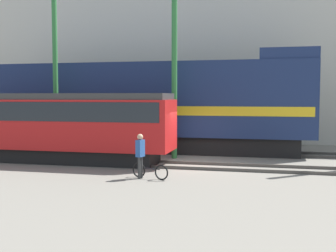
{
  "coord_description": "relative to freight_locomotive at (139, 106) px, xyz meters",
  "views": [
    {
      "loc": [
        3.69,
        -19.93,
        3.28
      ],
      "look_at": [
        -0.99,
        -0.03,
        1.8
      ],
      "focal_mm": 45.0,
      "sensor_mm": 36.0,
      "label": 1
    }
  ],
  "objects": [
    {
      "name": "freight_locomotive",
      "position": [
        0.0,
        0.0,
        0.0
      ],
      "size": [
        20.15,
        3.04,
        5.76
      ],
      "color": "black",
      "rests_on": "ground"
    },
    {
      "name": "ground_plane",
      "position": [
        3.66,
        -3.93,
        -2.69
      ],
      "size": [
        120.0,
        120.0,
        0.0
      ],
      "primitive_type": "plane",
      "color": "slate"
    },
    {
      "name": "track_far",
      "position": [
        3.66,
        0.0,
        -2.62
      ],
      "size": [
        60.0,
        1.51,
        0.14
      ],
      "color": "#47423D",
      "rests_on": "ground"
    },
    {
      "name": "utility_pole_center",
      "position": [
        2.67,
        -2.48,
        2.12
      ],
      "size": [
        0.29,
        0.29,
        9.64
      ],
      "color": "#2D7238",
      "rests_on": "ground"
    },
    {
      "name": "bicycle",
      "position": [
        2.91,
        -8.05,
        -2.39
      ],
      "size": [
        1.6,
        0.63,
        0.66
      ],
      "color": "black",
      "rests_on": "ground"
    },
    {
      "name": "person",
      "position": [
        2.52,
        -8.08,
        -1.61
      ],
      "size": [
        0.31,
        0.41,
        1.78
      ],
      "color": "#333333",
      "rests_on": "ground"
    },
    {
      "name": "building_backdrop",
      "position": [
        3.66,
        8.42,
        4.02
      ],
      "size": [
        42.9,
        6.0,
        13.43
      ],
      "color": "beige",
      "rests_on": "ground"
    },
    {
      "name": "utility_pole_left",
      "position": [
        -4.08,
        -2.48,
        1.85
      ],
      "size": [
        0.28,
        0.28,
        9.09
      ],
      "color": "#2D7238",
      "rests_on": "ground"
    },
    {
      "name": "track_near",
      "position": [
        3.66,
        -4.96,
        -2.62
      ],
      "size": [
        60.0,
        1.5,
        0.14
      ],
      "color": "#47423D",
      "rests_on": "ground"
    },
    {
      "name": "streetcar",
      "position": [
        -3.34,
        -4.96,
        -0.76
      ],
      "size": [
        12.83,
        2.54,
        3.39
      ],
      "color": "black",
      "rests_on": "ground"
    }
  ]
}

